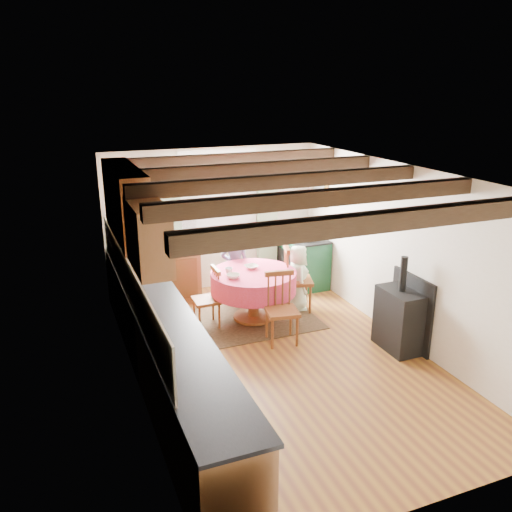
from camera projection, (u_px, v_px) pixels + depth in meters
name	position (u px, v px, depth m)	size (l,w,h in m)	color
floor	(279.00, 358.00, 6.84)	(3.60, 5.50, 0.00)	#9D6624
ceiling	(282.00, 173.00, 6.09)	(3.60, 5.50, 0.00)	white
wall_back	(213.00, 220.00, 8.89)	(3.60, 0.00, 2.40)	silver
wall_front	(428.00, 385.00, 4.04)	(3.60, 0.00, 2.40)	silver
wall_left	(132.00, 292.00, 5.83)	(0.00, 5.50, 2.40)	silver
wall_right	(402.00, 254.00, 7.10)	(0.00, 5.50, 2.40)	silver
beam_a	(382.00, 221.00, 4.35)	(3.60, 0.16, 0.16)	#372818
beam_b	(323.00, 198.00, 5.23)	(3.60, 0.16, 0.16)	#372818
beam_c	(282.00, 181.00, 6.12)	(3.60, 0.16, 0.16)	#372818
beam_d	(250.00, 169.00, 7.00)	(3.60, 0.16, 0.16)	#372818
beam_e	(226.00, 159.00, 7.88)	(3.60, 0.16, 0.16)	#372818
splash_left	(129.00, 282.00, 6.10)	(0.02, 4.50, 0.55)	beige
splash_back	(154.00, 226.00, 8.52)	(1.40, 0.02, 0.55)	beige
base_cabinet_left	(162.00, 348.00, 6.17)	(0.60, 5.30, 0.88)	brown
base_cabinet_back	(157.00, 276.00, 8.49)	(1.30, 0.60, 0.88)	brown
worktop_left	(162.00, 312.00, 6.03)	(0.64, 5.30, 0.04)	black
worktop_back	(156.00, 249.00, 8.33)	(1.30, 0.64, 0.04)	black
wall_cabinet_glass	(125.00, 202.00, 6.71)	(0.34, 1.80, 0.90)	brown
wall_cabinet_solid	(148.00, 236.00, 5.40)	(0.34, 0.90, 0.70)	brown
window_frame	(218.00, 196.00, 8.78)	(1.34, 0.03, 1.54)	white
window_pane	(218.00, 196.00, 8.79)	(1.20, 0.01, 1.40)	white
curtain_left	(171.00, 231.00, 8.57)	(0.35, 0.10, 2.10)	#90AE84
curtain_right	(267.00, 221.00, 9.17)	(0.35, 0.10, 2.10)	#90AE84
curtain_rod	(219.00, 160.00, 8.52)	(0.03, 0.03, 2.00)	black
wall_picture	(320.00, 187.00, 8.96)	(0.04, 0.50, 0.60)	gold
wall_plate	(271.00, 186.00, 9.08)	(0.30, 0.30, 0.02)	silver
rug	(253.00, 319.00, 7.96)	(1.83, 1.42, 0.01)	brown
dining_table	(253.00, 296.00, 7.84)	(1.26, 1.26, 0.76)	#CA376E
chair_near	(282.00, 309.00, 7.12)	(0.42, 0.44, 0.99)	brown
chair_left	(206.00, 298.00, 7.60)	(0.38, 0.40, 0.89)	brown
chair_right	(298.00, 278.00, 8.14)	(0.45, 0.47, 1.05)	brown
aga_range	(303.00, 260.00, 9.22)	(0.62, 0.96, 0.88)	#144529
cast_iron_stove	(400.00, 304.00, 6.90)	(0.39, 0.65, 1.29)	black
child_far	(235.00, 266.00, 8.40)	(0.45, 0.30, 1.23)	#4F4D66
child_right	(298.00, 278.00, 8.17)	(0.51, 0.33, 1.04)	white
bowl_a	(251.00, 267.00, 7.86)	(0.20, 0.20, 0.05)	silver
bowl_b	(233.00, 276.00, 7.46)	(0.19, 0.19, 0.06)	silver
cup	(229.00, 271.00, 7.61)	(0.11, 0.11, 0.10)	silver
canister_tall	(132.00, 244.00, 8.14)	(0.13, 0.13, 0.22)	#262628
canister_wide	(151.00, 241.00, 8.34)	(0.18, 0.18, 0.20)	#262628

